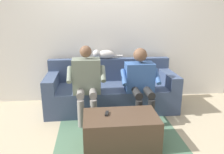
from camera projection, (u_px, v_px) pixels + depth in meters
ground_plane at (116, 127)px, 3.22m from camera, size 8.00×8.00×0.00m
back_wall at (108, 24)px, 3.99m from camera, size 4.73×0.06×2.79m
couch at (111, 92)px, 3.84m from camera, size 2.14×0.82×0.80m
coffee_table at (121, 130)px, 2.75m from camera, size 0.90×0.54×0.39m
person_left_seated at (140, 80)px, 3.41m from camera, size 0.59×0.60×1.08m
person_right_seated at (87, 79)px, 3.35m from camera, size 0.57×0.52×1.13m
cat_on_backrest at (104, 54)px, 3.94m from camera, size 0.53×0.14×0.17m
remote_black at (107, 113)px, 2.72m from camera, size 0.06×0.12×0.02m
floor_rug at (119, 138)px, 2.93m from camera, size 1.63×1.74×0.01m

